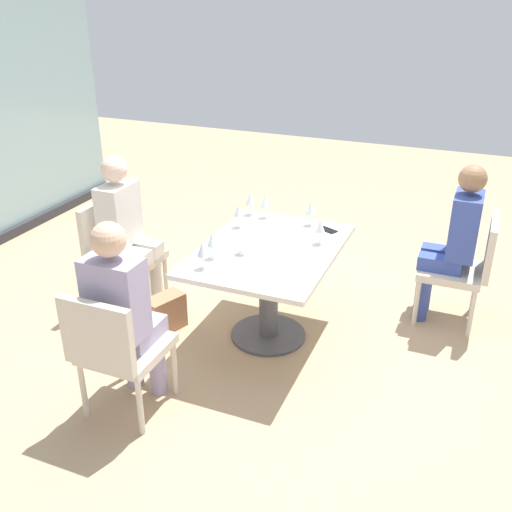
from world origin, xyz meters
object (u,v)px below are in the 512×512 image
dining_table_main (269,271)px  person_front_right (454,237)px  chair_near_window (118,249)px  wine_glass_6 (250,199)px  coffee_cup (242,248)px  cell_phone_on_table (328,230)px  handbag_0 (165,313)px  wine_glass_3 (238,211)px  wine_glass_5 (212,240)px  chair_front_right (465,264)px  person_far_left (123,308)px  wine_glass_2 (202,250)px  wine_glass_4 (265,202)px  wine_glass_1 (320,227)px  chair_far_left (116,347)px  person_near_window (127,227)px  wine_glass_0 (310,209)px

dining_table_main → person_front_right: bearing=-56.8°
dining_table_main → chair_near_window: size_ratio=1.46×
wine_glass_6 → coffee_cup: 0.74m
cell_phone_on_table → handbag_0: bearing=147.8°
wine_glass_3 → cell_phone_on_table: bearing=-73.2°
wine_glass_5 → handbag_0: wine_glass_5 is taller
chair_near_window → chair_front_right: (0.77, -2.59, 0.00)m
wine_glass_6 → person_far_left: bearing=175.0°
wine_glass_2 → handbag_0: 0.90m
dining_table_main → wine_glass_4: size_ratio=6.85×
dining_table_main → wine_glass_2: bearing=148.2°
chair_near_window → wine_glass_6: size_ratio=4.70×
wine_glass_3 → cell_phone_on_table: 0.69m
wine_glass_3 → wine_glass_1: bearing=-95.3°
wine_glass_2 → wine_glass_5: bearing=3.4°
chair_far_left → coffee_cup: size_ratio=9.67×
chair_near_window → wine_glass_3: bearing=-74.0°
coffee_cup → cell_phone_on_table: 0.75m
person_near_window → wine_glass_1: 1.51m
chair_far_left → wine_glass_0: 1.82m
chair_far_left → person_far_left: 0.23m
chair_near_window → cell_phone_on_table: chair_near_window is taller
chair_far_left → wine_glass_4: (1.68, -0.27, 0.37)m
person_near_window → chair_far_left: bearing=-149.8°
chair_far_left → handbag_0: bearing=14.8°
cell_phone_on_table → handbag_0: cell_phone_on_table is taller
dining_table_main → cell_phone_on_table: (0.46, -0.29, 0.18)m
person_near_window → person_front_right: bearing=-71.9°
chair_near_window → person_near_window: size_ratio=0.69×
wine_glass_0 → wine_glass_3: size_ratio=1.00×
person_front_right → wine_glass_0: size_ratio=6.81×
chair_far_left → wine_glass_2: (0.69, -0.23, 0.37)m
wine_glass_0 → wine_glass_2: same height
chair_far_left → coffee_cup: bearing=-20.6°
coffee_cup → chair_far_left: bearing=159.4°
person_front_right → coffee_cup: bearing=125.1°
chair_near_window → handbag_0: bearing=-111.2°
person_far_left → person_near_window: bearing=32.8°
wine_glass_1 → wine_glass_4: size_ratio=1.00×
person_far_left → wine_glass_1: 1.50m
dining_table_main → wine_glass_5: (-0.30, 0.29, 0.31)m
chair_front_right → person_near_window: size_ratio=0.69×
wine_glass_4 → coffee_cup: size_ratio=2.06×
person_near_window → wine_glass_4: 1.09m
wine_glass_4 → wine_glass_3: bearing=156.8°
person_near_window → wine_glass_6: person_near_window is taller
chair_near_window → person_far_left: bearing=-143.2°
dining_table_main → coffee_cup: 0.31m
wine_glass_6 → wine_glass_2: bearing=-175.0°
cell_phone_on_table → person_near_window: bearing=132.9°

